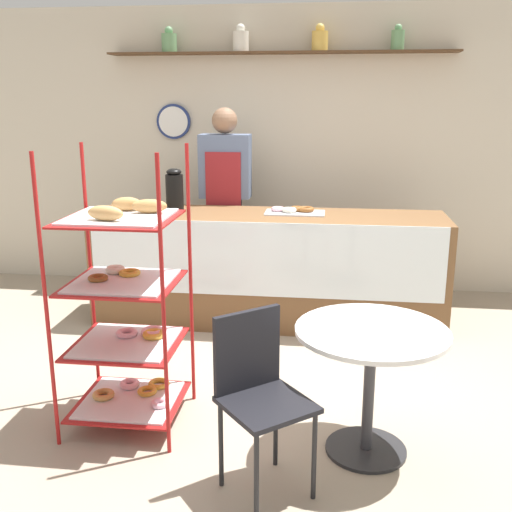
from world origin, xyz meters
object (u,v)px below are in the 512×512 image
(person_worker, at_px, (226,197))
(cafe_table, at_px, (370,359))
(pastry_rack, at_px, (126,308))
(donut_tray_counter, at_px, (294,211))
(coffee_carafe, at_px, (174,190))
(cafe_chair, at_px, (257,383))

(person_worker, distance_m, cafe_table, 2.73)
(pastry_rack, height_order, donut_tray_counter, pastry_rack)
(person_worker, xyz_separation_m, coffee_carafe, (-0.35, -0.49, 0.13))
(pastry_rack, height_order, cafe_chair, pastry_rack)
(donut_tray_counter, bearing_deg, cafe_table, -74.97)
(cafe_table, height_order, cafe_chair, cafe_chair)
(pastry_rack, xyz_separation_m, coffee_carafe, (-0.17, 1.77, 0.40))
(coffee_carafe, distance_m, donut_tray_counter, 1.02)
(donut_tray_counter, bearing_deg, coffee_carafe, -178.21)
(cafe_table, bearing_deg, pastry_rack, 173.07)
(person_worker, xyz_separation_m, donut_tray_counter, (0.66, -0.45, -0.03))
(pastry_rack, relative_size, cafe_chair, 1.83)
(person_worker, relative_size, cafe_table, 2.23)
(pastry_rack, relative_size, person_worker, 0.91)
(cafe_table, xyz_separation_m, donut_tray_counter, (-0.53, 1.97, 0.41))
(person_worker, relative_size, donut_tray_counter, 3.62)
(cafe_chair, relative_size, coffee_carafe, 2.45)
(cafe_table, bearing_deg, coffee_carafe, 128.44)
(pastry_rack, height_order, cafe_table, pastry_rack)
(person_worker, bearing_deg, cafe_table, -63.85)
(pastry_rack, xyz_separation_m, person_worker, (0.18, 2.26, 0.27))
(pastry_rack, height_order, coffee_carafe, pastry_rack)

